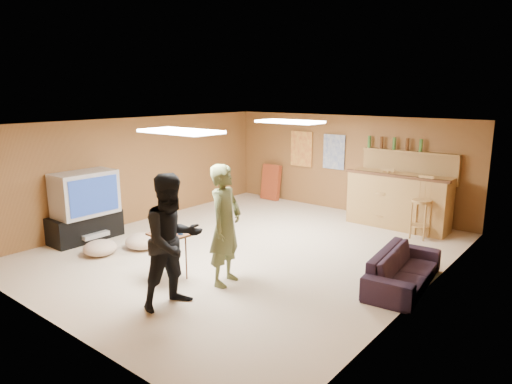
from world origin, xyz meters
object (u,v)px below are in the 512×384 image
Objects in this scene: bar_counter at (398,201)px; sofa at (404,269)px; tray_table at (169,256)px; tv_body at (85,193)px; person_black at (173,241)px; person_olive at (225,225)px.

sofa is at bearing -66.46° from bar_counter.
tv_body is at bearing 174.85° from tray_table.
bar_counter reaches higher than tray_table.
bar_counter is 1.15× the size of person_black.
sofa is (2.08, 2.45, -0.62)m from person_black.
person_olive is 1.00× the size of person_black.
bar_counter is (4.15, 4.45, -0.35)m from tv_body.
person_black is 1.02m from tray_table.
person_olive is at bearing 3.31° from tv_body.
tv_body reaches higher than bar_counter.
person_black is at bearing -12.96° from tv_body.
bar_counter is 4.35m from person_olive.
person_black is (-0.88, -5.20, 0.32)m from bar_counter.
tv_body is 0.63× the size of person_black.
person_black is (-0.03, -0.94, 0.00)m from person_olive.
tray_table is (-2.78, -1.93, 0.10)m from sofa.
tv_body is 1.57× the size of tray_table.
person_black reaches higher than person_olive.
bar_counter is 1.15× the size of person_olive.
tv_body is 3.36m from person_black.
person_olive is (-0.85, -4.26, 0.32)m from bar_counter.
tv_body is at bearing 86.55° from person_black.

